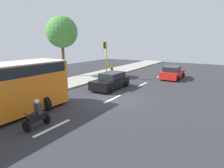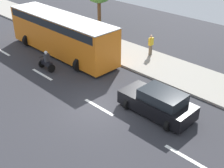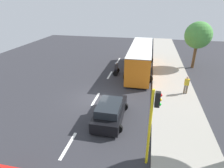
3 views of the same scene
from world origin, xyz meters
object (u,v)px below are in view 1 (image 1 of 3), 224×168
(car_black, at_px, (111,81))
(pedestrian_by_tree, at_px, (112,67))
(street_tree_north, at_px, (62,32))
(car_red, at_px, (172,73))
(traffic_light_corner, at_px, (106,55))
(pedestrian_near_signal, at_px, (20,80))
(motorcycle, at_px, (37,116))

(car_black, distance_m, pedestrian_by_tree, 7.44)
(pedestrian_by_tree, xyz_separation_m, street_tree_north, (4.58, 4.23, 4.47))
(car_red, xyz_separation_m, traffic_light_corner, (6.63, 4.56, 2.22))
(car_red, distance_m, pedestrian_near_signal, 16.64)
(car_red, height_order, motorcycle, motorcycle)
(motorcycle, distance_m, pedestrian_near_signal, 8.27)
(car_red, distance_m, motorcycle, 17.48)
(car_red, height_order, pedestrian_near_signal, pedestrian_near_signal)
(motorcycle, bearing_deg, pedestrian_by_tree, -72.08)
(motorcycle, bearing_deg, traffic_light_corner, -72.00)
(pedestrian_near_signal, xyz_separation_m, traffic_light_corner, (-3.16, -8.89, 1.87))
(traffic_light_corner, relative_size, street_tree_north, 0.60)
(car_red, xyz_separation_m, pedestrian_by_tree, (7.53, 1.72, 0.35))
(traffic_light_corner, bearing_deg, pedestrian_by_tree, -72.45)
(pedestrian_near_signal, relative_size, street_tree_north, 0.23)
(motorcycle, distance_m, traffic_light_corner, 13.59)
(car_black, distance_m, traffic_light_corner, 5.10)
(motorcycle, height_order, pedestrian_by_tree, pedestrian_by_tree)
(car_black, distance_m, pedestrian_near_signal, 8.08)
(traffic_light_corner, xyz_separation_m, street_tree_north, (5.48, 1.40, 2.59))
(car_red, bearing_deg, traffic_light_corner, 34.49)
(pedestrian_near_signal, bearing_deg, street_tree_north, -72.81)
(car_red, distance_m, street_tree_north, 14.33)
(car_red, distance_m, traffic_light_corner, 8.35)
(car_black, bearing_deg, motorcycle, 97.66)
(pedestrian_by_tree, relative_size, street_tree_north, 0.23)
(motorcycle, relative_size, pedestrian_near_signal, 0.91)
(traffic_light_corner, bearing_deg, street_tree_north, 14.28)
(pedestrian_by_tree, bearing_deg, car_black, 120.73)
(car_red, height_order, traffic_light_corner, traffic_light_corner)
(car_red, bearing_deg, pedestrian_by_tree, 12.87)
(pedestrian_by_tree, xyz_separation_m, traffic_light_corner, (-0.90, 2.84, 1.87))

